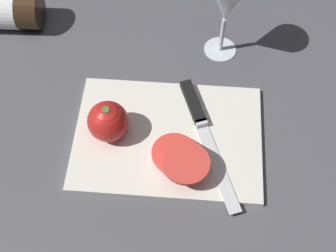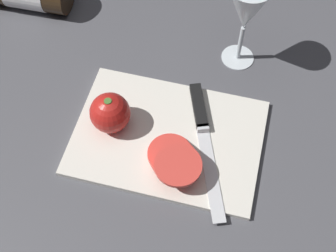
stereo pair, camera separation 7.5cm
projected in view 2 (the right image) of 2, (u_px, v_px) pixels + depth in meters
name	position (u px, v px, depth m)	size (l,w,h in m)	color
ground_plane	(139.00, 132.00, 0.87)	(3.00, 3.00, 0.00)	#4C4C51
cutting_board	(168.00, 136.00, 0.86)	(0.34, 0.24, 0.01)	silver
wine_glass	(247.00, 11.00, 0.86)	(0.08, 0.08, 0.19)	silver
whole_tomato	(110.00, 114.00, 0.84)	(0.07, 0.07, 0.08)	red
knife	(201.00, 121.00, 0.87)	(0.12, 0.27, 0.01)	silver
tomato_slice_stack_near	(174.00, 159.00, 0.81)	(0.10, 0.12, 0.04)	#D63D33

